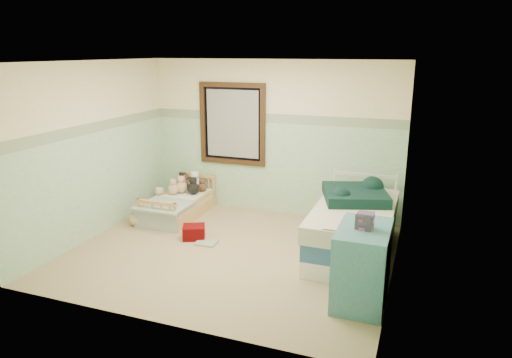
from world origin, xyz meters
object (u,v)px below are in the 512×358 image
(plush_floor_cream, at_px, (160,201))
(plush_floor_tan, at_px, (136,219))
(toddler_bed_frame, at_px, (179,210))
(red_pillow, at_px, (194,232))
(dresser, at_px, (362,265))
(floor_book, at_px, (206,243))
(twin_bed_frame, at_px, (353,245))

(plush_floor_cream, height_order, plush_floor_tan, plush_floor_cream)
(toddler_bed_frame, distance_m, red_pillow, 1.05)
(dresser, bearing_deg, floor_book, 160.15)
(plush_floor_tan, relative_size, twin_bed_frame, 0.11)
(toddler_bed_frame, distance_m, floor_book, 1.31)
(plush_floor_tan, bearing_deg, twin_bed_frame, 2.42)
(floor_book, bearing_deg, toddler_bed_frame, 133.74)
(twin_bed_frame, relative_size, dresser, 2.26)
(dresser, xyz_separation_m, floor_book, (-2.25, 0.81, -0.41))
(toddler_bed_frame, distance_m, plush_floor_tan, 0.76)
(plush_floor_cream, height_order, red_pillow, plush_floor_cream)
(red_pillow, distance_m, floor_book, 0.29)
(plush_floor_tan, distance_m, dresser, 3.75)
(twin_bed_frame, distance_m, red_pillow, 2.25)
(plush_floor_cream, height_order, twin_bed_frame, plush_floor_cream)
(twin_bed_frame, bearing_deg, dresser, -77.23)
(plush_floor_cream, xyz_separation_m, dresser, (3.69, -1.96, 0.30))
(dresser, bearing_deg, plush_floor_tan, 163.33)
(plush_floor_cream, distance_m, twin_bed_frame, 3.50)
(plush_floor_tan, relative_size, red_pillow, 0.70)
(plush_floor_cream, bearing_deg, floor_book, -38.57)
(toddler_bed_frame, bearing_deg, dresser, -28.32)
(toddler_bed_frame, height_order, floor_book, toddler_bed_frame)
(twin_bed_frame, bearing_deg, plush_floor_cream, 167.66)
(twin_bed_frame, relative_size, red_pillow, 6.16)
(plush_floor_cream, bearing_deg, red_pillow, -40.97)
(twin_bed_frame, distance_m, floor_book, 2.02)
(toddler_bed_frame, xyz_separation_m, floor_book, (0.94, -0.91, -0.08))
(plush_floor_cream, bearing_deg, toddler_bed_frame, -25.70)
(plush_floor_tan, xyz_separation_m, twin_bed_frame, (3.31, 0.14, 0.00))
(toddler_bed_frame, distance_m, twin_bed_frame, 2.96)
(plush_floor_cream, relative_size, floor_book, 0.84)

